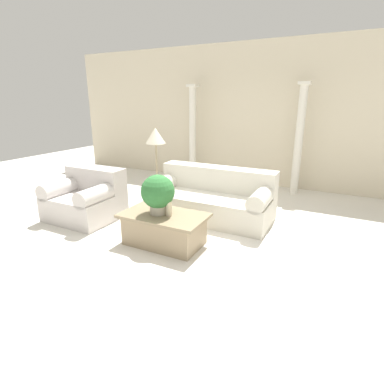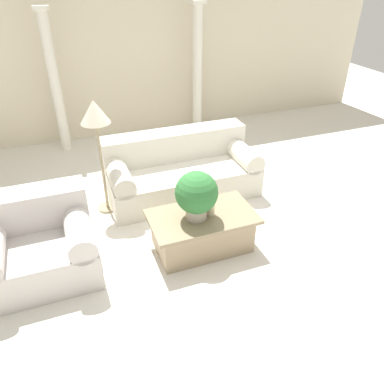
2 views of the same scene
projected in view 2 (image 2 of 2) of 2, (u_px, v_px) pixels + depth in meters
The scene contains 10 objects.
ground_plane at pixel (197, 229), 4.65m from camera, with size 16.00×16.00×0.00m, color silver.
wall_back at pixel (127, 45), 6.53m from camera, with size 10.00×0.06×3.20m.
sofa_long at pixel (181, 170), 5.25m from camera, with size 2.05×0.96×0.83m.
loveseat at pixel (39, 242), 3.87m from camera, with size 1.11×0.96×0.83m.
coffee_table at pixel (202, 231), 4.24m from camera, with size 1.18×0.68×0.45m.
potted_plant at pixel (197, 194), 3.94m from camera, with size 0.46×0.46×0.55m.
pillar_candle at pixel (211, 207), 4.09m from camera, with size 0.08×0.08×0.20m.
floor_lamp at pixel (96, 120), 4.39m from camera, with size 0.35×0.35×1.49m.
column_left at pixel (55, 82), 6.02m from camera, with size 0.23×0.23×2.30m.
column_right at pixel (197, 69), 6.77m from camera, with size 0.23×0.23×2.30m.
Camera 2 is at (-1.37, -3.47, 2.83)m, focal length 35.00 mm.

